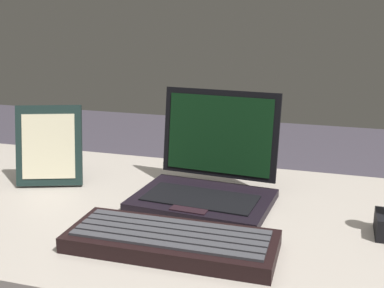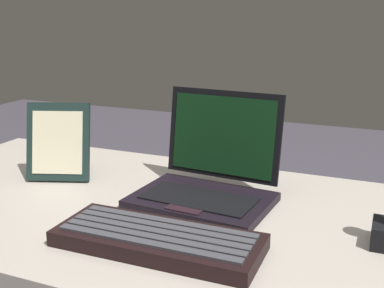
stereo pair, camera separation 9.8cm
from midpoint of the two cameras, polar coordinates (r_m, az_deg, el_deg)
desk at (r=1.01m, az=-4.41°, el=-12.03°), size 1.38×0.64×0.72m
laptop_front at (r=1.01m, az=-0.88°, el=-4.13°), size 0.29×0.24×0.22m
external_keyboard at (r=0.82m, az=-5.97°, el=-11.36°), size 0.35×0.14×0.03m
photo_frame at (r=1.15m, az=-18.89°, el=-0.27°), size 0.16×0.10×0.18m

